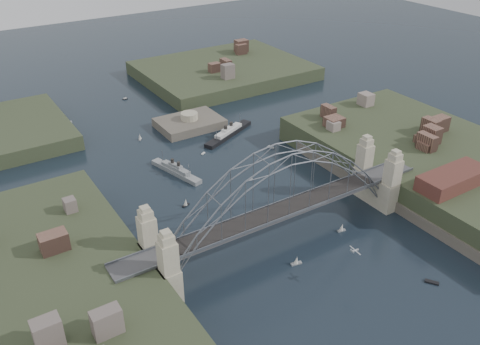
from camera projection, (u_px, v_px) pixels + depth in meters
name	position (u px, v px, depth m)	size (l,w,h in m)	color
ground	(280.00, 239.00, 124.74)	(500.00, 500.00, 0.00)	black
bridge	(282.00, 196.00, 118.65)	(84.00, 13.80, 24.60)	#474749
shore_west	(36.00, 329.00, 97.00)	(50.50, 90.00, 12.00)	#303A22
shore_east	(437.00, 170.00, 150.54)	(50.50, 90.00, 12.00)	#303A22
headland_ne	(224.00, 75.00, 228.35)	(70.00, 55.00, 9.50)	#303A22
fort_island	(190.00, 128.00, 181.83)	(22.00, 16.00, 9.40)	#544D42
wharf_shed	(453.00, 179.00, 130.08)	(20.00, 8.00, 4.00)	#592D26
naval_cruiser_near	(176.00, 171.00, 152.24)	(7.57, 19.84, 5.94)	gray
naval_cruiser_far	(65.00, 131.00, 177.18)	(8.53, 14.79, 5.19)	gray
ocean_liner	(229.00, 133.00, 175.08)	(23.12, 13.00, 5.88)	black
aeroplane	(354.00, 251.00, 107.79)	(1.86, 3.47, 0.50)	#B5B9BD
small_boat_a	(186.00, 203.00, 137.04)	(2.31, 1.50, 2.38)	silver
small_boat_b	(250.00, 180.00, 149.09)	(1.88, 0.91, 0.45)	silver
small_boat_c	(296.00, 261.00, 116.08)	(2.70, 1.37, 2.38)	silver
small_boat_d	(271.00, 147.00, 167.19)	(1.85, 2.55, 1.43)	silver
small_boat_e	(72.00, 189.00, 144.60)	(3.30, 3.53, 1.43)	silver
small_boat_f	(203.00, 154.00, 163.59)	(1.67, 1.28, 0.45)	silver
small_boat_g	(432.00, 282.00, 111.00)	(2.46, 2.99, 0.45)	silver
small_boat_h	(140.00, 137.00, 172.15)	(1.57, 2.01, 2.38)	silver
small_boat_i	(346.00, 176.00, 151.21)	(2.15, 1.51, 0.45)	silver
small_boat_k	(125.00, 99.00, 204.52)	(1.99, 0.75, 1.43)	silver
small_boat_l	(75.00, 219.00, 130.84)	(1.27, 2.84, 2.38)	silver
small_boat_m	(342.00, 228.00, 127.04)	(2.23, 1.22, 2.38)	silver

